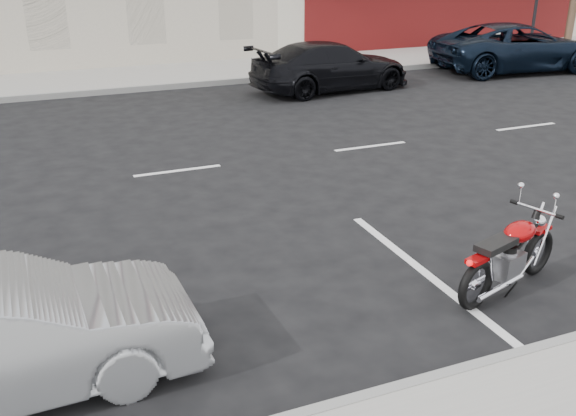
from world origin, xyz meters
The scene contains 7 objects.
ground centered at (0.00, 0.00, 0.00)m, with size 120.00×120.00×0.00m, color black.
sidewalk_far centered at (-5.00, 8.70, 0.07)m, with size 80.00×3.40×0.15m, color gray.
curb_far centered at (-5.00, 7.00, 0.08)m, with size 80.00×0.12×0.16m, color gray.
fire_hydrant centered at (12.00, 8.50, 0.53)m, with size 0.20×0.20×0.72m.
motorcycle centered at (1.29, -5.56, 0.43)m, with size 1.84×0.82×0.95m.
suv_far centered at (10.35, 5.56, 0.75)m, with size 2.50×5.42×1.51m, color black.
car_far centered at (3.58, 5.18, 0.67)m, with size 1.88×4.62×1.34m, color black.
Camera 1 is at (-4.31, -11.01, 3.87)m, focal length 40.00 mm.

